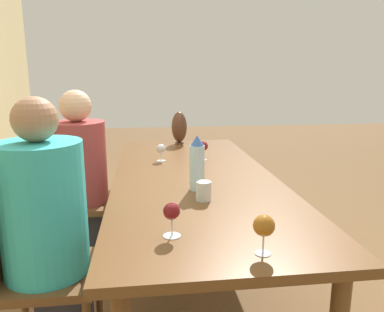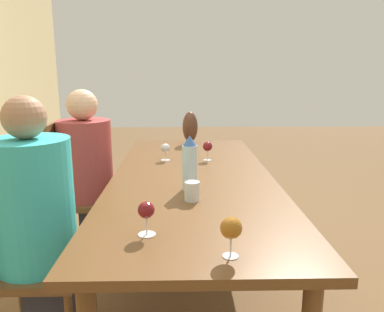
{
  "view_description": "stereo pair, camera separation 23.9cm",
  "coord_description": "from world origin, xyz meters",
  "px_view_note": "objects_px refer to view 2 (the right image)",
  "views": [
    {
      "loc": [
        -2.22,
        0.29,
        1.36
      ],
      "look_at": [
        0.1,
        0.0,
        0.83
      ],
      "focal_mm": 35.0,
      "sensor_mm": 36.0,
      "label": 1
    },
    {
      "loc": [
        -2.24,
        0.06,
        1.36
      ],
      "look_at": [
        0.1,
        0.0,
        0.83
      ],
      "focal_mm": 35.0,
      "sensor_mm": 36.0,
      "label": 2
    }
  ],
  "objects_px": {
    "wine_glass_1": "(146,211)",
    "wine_glass_3": "(208,147)",
    "chair_near": "(21,250)",
    "person_near": "(38,223)",
    "wine_glass_2": "(165,149)",
    "wine_glass_0": "(231,229)",
    "water_tumbler": "(192,191)",
    "person_far": "(88,171)",
    "chair_far": "(76,188)",
    "vase": "(190,127)",
    "water_bottle": "(190,164)"
  },
  "relations": [
    {
      "from": "water_bottle",
      "to": "chair_far",
      "type": "xyz_separation_m",
      "value": [
        0.66,
        0.81,
        -0.34
      ]
    },
    {
      "from": "vase",
      "to": "person_near",
      "type": "xyz_separation_m",
      "value": [
        -1.62,
        0.74,
        -0.21
      ]
    },
    {
      "from": "vase",
      "to": "person_far",
      "type": "relative_size",
      "value": 0.23
    },
    {
      "from": "wine_glass_2",
      "to": "wine_glass_3",
      "type": "bearing_deg",
      "value": -91.72
    },
    {
      "from": "wine_glass_1",
      "to": "wine_glass_3",
      "type": "distance_m",
      "value": 1.3
    },
    {
      "from": "wine_glass_1",
      "to": "wine_glass_2",
      "type": "xyz_separation_m",
      "value": [
        1.27,
        -0.02,
        -0.01
      ]
    },
    {
      "from": "vase",
      "to": "person_far",
      "type": "bearing_deg",
      "value": 131.9
    },
    {
      "from": "water_tumbler",
      "to": "vase",
      "type": "distance_m",
      "value": 1.51
    },
    {
      "from": "wine_glass_3",
      "to": "wine_glass_1",
      "type": "bearing_deg",
      "value": 165.7
    },
    {
      "from": "chair_far",
      "to": "wine_glass_1",
      "type": "bearing_deg",
      "value": -152.92
    },
    {
      "from": "chair_near",
      "to": "person_near",
      "type": "distance_m",
      "value": 0.17
    },
    {
      "from": "vase",
      "to": "chair_near",
      "type": "height_order",
      "value": "vase"
    },
    {
      "from": "chair_near",
      "to": "chair_far",
      "type": "bearing_deg",
      "value": 0.0
    },
    {
      "from": "water_bottle",
      "to": "water_tumbler",
      "type": "bearing_deg",
      "value": -177.27
    },
    {
      "from": "wine_glass_0",
      "to": "chair_near",
      "type": "relative_size",
      "value": 0.14
    },
    {
      "from": "person_near",
      "to": "water_bottle",
      "type": "bearing_deg",
      "value": -67.43
    },
    {
      "from": "wine_glass_2",
      "to": "wine_glass_3",
      "type": "distance_m",
      "value": 0.3
    },
    {
      "from": "wine_glass_0",
      "to": "person_near",
      "type": "xyz_separation_m",
      "value": [
        0.46,
        0.84,
        -0.16
      ]
    },
    {
      "from": "vase",
      "to": "wine_glass_1",
      "type": "relative_size",
      "value": 2.08
    },
    {
      "from": "wine_glass_1",
      "to": "wine_glass_2",
      "type": "bearing_deg",
      "value": -0.75
    },
    {
      "from": "water_bottle",
      "to": "wine_glass_1",
      "type": "relative_size",
      "value": 2.18
    },
    {
      "from": "wine_glass_3",
      "to": "chair_far",
      "type": "distance_m",
      "value": 1.0
    },
    {
      "from": "wine_glass_1",
      "to": "person_near",
      "type": "relative_size",
      "value": 0.11
    },
    {
      "from": "water_tumbler",
      "to": "wine_glass_0",
      "type": "height_order",
      "value": "wine_glass_0"
    },
    {
      "from": "wine_glass_1",
      "to": "person_near",
      "type": "xyz_separation_m",
      "value": [
        0.28,
        0.54,
        -0.16
      ]
    },
    {
      "from": "water_tumbler",
      "to": "person_near",
      "type": "relative_size",
      "value": 0.08
    },
    {
      "from": "chair_near",
      "to": "person_far",
      "type": "xyz_separation_m",
      "value": [
        0.96,
        -0.09,
        0.13
      ]
    },
    {
      "from": "chair_far",
      "to": "person_near",
      "type": "height_order",
      "value": "person_near"
    },
    {
      "from": "vase",
      "to": "wine_glass_3",
      "type": "height_order",
      "value": "vase"
    },
    {
      "from": "wine_glass_0",
      "to": "person_near",
      "type": "distance_m",
      "value": 0.98
    },
    {
      "from": "wine_glass_3",
      "to": "water_tumbler",
      "type": "bearing_deg",
      "value": 171.23
    },
    {
      "from": "chair_far",
      "to": "wine_glass_0",
      "type": "bearing_deg",
      "value": -146.51
    },
    {
      "from": "water_tumbler",
      "to": "chair_far",
      "type": "xyz_separation_m",
      "value": [
        0.84,
        0.82,
        -0.25
      ]
    },
    {
      "from": "chair_near",
      "to": "person_near",
      "type": "xyz_separation_m",
      "value": [
        -0.0,
        -0.09,
        0.14
      ]
    },
    {
      "from": "wine_glass_1",
      "to": "chair_near",
      "type": "xyz_separation_m",
      "value": [
        0.28,
        0.63,
        -0.3
      ]
    },
    {
      "from": "wine_glass_1",
      "to": "wine_glass_2",
      "type": "height_order",
      "value": "wine_glass_1"
    },
    {
      "from": "wine_glass_0",
      "to": "wine_glass_2",
      "type": "distance_m",
      "value": 1.48
    },
    {
      "from": "person_far",
      "to": "chair_far",
      "type": "bearing_deg",
      "value": 90.0
    },
    {
      "from": "water_tumbler",
      "to": "wine_glass_1",
      "type": "relative_size",
      "value": 0.71
    },
    {
      "from": "chair_far",
      "to": "chair_near",
      "type": "bearing_deg",
      "value": 180.0
    },
    {
      "from": "water_tumbler",
      "to": "wine_glass_2",
      "type": "bearing_deg",
      "value": 11.15
    },
    {
      "from": "water_tumbler",
      "to": "wine_glass_0",
      "type": "relative_size",
      "value": 0.67
    },
    {
      "from": "water_tumbler",
      "to": "wine_glass_1",
      "type": "bearing_deg",
      "value": 154.67
    },
    {
      "from": "water_bottle",
      "to": "vase",
      "type": "bearing_deg",
      "value": -1.2
    },
    {
      "from": "vase",
      "to": "wine_glass_0",
      "type": "relative_size",
      "value": 1.96
    },
    {
      "from": "chair_near",
      "to": "person_near",
      "type": "height_order",
      "value": "person_near"
    },
    {
      "from": "wine_glass_0",
      "to": "person_far",
      "type": "height_order",
      "value": "person_far"
    },
    {
      "from": "chair_near",
      "to": "person_far",
      "type": "distance_m",
      "value": 0.97
    },
    {
      "from": "water_bottle",
      "to": "person_far",
      "type": "distance_m",
      "value": 1.0
    },
    {
      "from": "chair_near",
      "to": "person_near",
      "type": "bearing_deg",
      "value": -90.0
    }
  ]
}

